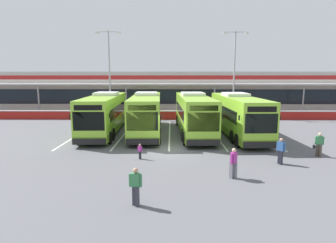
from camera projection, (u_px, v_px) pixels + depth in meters
name	position (u px, v px, depth m)	size (l,w,h in m)	color
ground_plane	(169.00, 150.00, 20.28)	(200.00, 200.00, 0.00)	#56565B
terminal_building	(170.00, 90.00, 46.36)	(70.00, 13.00, 6.00)	beige
red_barrier_wall	(170.00, 115.00, 34.51)	(60.00, 0.40, 1.10)	maroon
coach_bus_leftmost	(105.00, 114.00, 26.24)	(3.28, 12.24, 3.78)	#8CC633
coach_bus_left_centre	(146.00, 114.00, 26.21)	(3.28, 12.24, 3.78)	#8CC633
coach_bus_centre	(194.00, 114.00, 25.92)	(3.28, 12.24, 3.78)	#8CC633
coach_bus_right_centre	(237.00, 115.00, 25.27)	(3.28, 12.24, 3.78)	#8CC633
bay_stripe_far_west	(81.00, 133.00, 26.30)	(0.14, 13.00, 0.01)	silver
bay_stripe_west	(125.00, 133.00, 26.25)	(0.14, 13.00, 0.01)	silver
bay_stripe_mid_west	(170.00, 133.00, 26.21)	(0.14, 13.00, 0.01)	silver
bay_stripe_centre	(214.00, 133.00, 26.16)	(0.14, 13.00, 0.01)	silver
bay_stripe_mid_east	(259.00, 133.00, 26.11)	(0.14, 13.00, 0.01)	silver
pedestrian_with_handbag	(319.00, 144.00, 18.43)	(0.64, 0.42, 1.62)	#4C4238
pedestrian_in_dark_coat	(281.00, 150.00, 16.83)	(0.44, 0.45, 1.62)	black
pedestrian_child	(140.00, 151.00, 17.90)	(0.31, 0.26, 1.00)	black
pedestrian_near_bin	(234.00, 162.00, 14.46)	(0.44, 0.46, 1.62)	slate
pedestrian_approaching_bus	(136.00, 185.00, 11.37)	(0.54, 0.33, 1.62)	#33333D
lamp_post_west	(109.00, 69.00, 35.63)	(3.24, 0.28, 11.00)	#9E9EA3
lamp_post_centre	(234.00, 69.00, 35.86)	(3.24, 0.28, 11.00)	#9E9EA3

